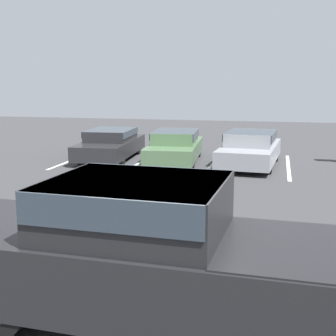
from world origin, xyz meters
TOP-DOWN VIEW (x-y plane):
  - ground_plane at (0.00, 0.00)m, footprint 60.00×60.00m
  - stall_stripe_a at (-6.02, 11.25)m, footprint 0.12×5.08m
  - stall_stripe_b at (-3.30, 11.25)m, footprint 0.12×5.08m
  - stall_stripe_c at (-0.58, 11.25)m, footprint 0.12×5.08m
  - stall_stripe_d at (2.14, 11.25)m, footprint 0.12×5.08m
  - pickup_truck at (0.35, -0.43)m, footprint 6.13×2.30m
  - parked_sedan_a at (-4.69, 11.51)m, footprint 2.05×4.58m
  - parked_sedan_b at (-2.07, 11.44)m, footprint 2.08×4.48m
  - parked_sedan_c at (0.77, 11.19)m, footprint 2.15×4.49m

SIDE VIEW (x-z plane):
  - ground_plane at x=0.00m, z-range 0.00..0.00m
  - stall_stripe_a at x=-6.02m, z-range 0.00..0.01m
  - stall_stripe_b at x=-3.30m, z-range 0.00..0.01m
  - stall_stripe_c at x=-0.58m, z-range 0.00..0.01m
  - stall_stripe_d at x=2.14m, z-range 0.00..0.01m
  - parked_sedan_a at x=-4.69m, z-range 0.04..1.20m
  - parked_sedan_b at x=-2.07m, z-range 0.04..1.21m
  - parked_sedan_c at x=0.77m, z-range 0.04..1.28m
  - pickup_truck at x=0.35m, z-range 0.00..1.86m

